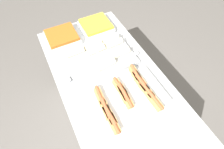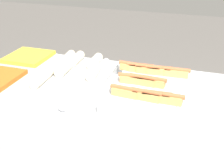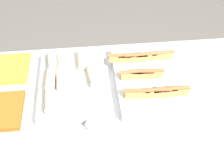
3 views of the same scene
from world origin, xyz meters
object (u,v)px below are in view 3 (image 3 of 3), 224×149
Objects in this scene: tray_wraps at (71,82)px; tray_side_back at (8,72)px; serving_spoon_far at (83,53)px; tray_hotdogs at (145,77)px; serving_spoon_near at (86,126)px.

tray_side_back is (-0.36, 0.12, -0.00)m from tray_wraps.
tray_wraps reaches higher than tray_side_back.
tray_hotdogs is at bearing -40.21° from serving_spoon_far.
tray_wraps reaches higher than tray_hotdogs.
tray_side_back is at bearing 161.17° from tray_wraps.
tray_side_back is (-0.77, 0.13, -0.00)m from tray_hotdogs.
serving_spoon_far is (0.07, 0.28, -0.02)m from tray_wraps.
tray_side_back is 1.23× the size of serving_spoon_near.
tray_hotdogs is 0.42m from tray_wraps.
tray_hotdogs reaches higher than serving_spoon_far.
tray_wraps is 2.25× the size of serving_spoon_far.
tray_hotdogs is at bearing 40.56° from serving_spoon_near.
tray_wraps reaches higher than serving_spoon_far.
serving_spoon_near is at bearing -139.44° from tray_hotdogs.
serving_spoon_near is (-0.35, -0.30, -0.02)m from tray_hotdogs.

